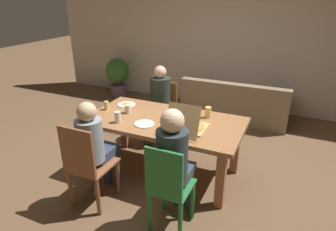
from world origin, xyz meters
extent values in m
plane|color=brown|center=(0.00, 0.00, 0.00)|extent=(20.00, 20.00, 0.00)
cube|color=beige|center=(0.00, 2.78, 1.34)|extent=(7.58, 0.12, 2.67)
cube|color=#98633B|center=(0.00, 0.00, 0.72)|extent=(1.91, 1.00, 0.05)
cube|color=#A25C40|center=(-0.83, -0.37, 0.35)|extent=(0.10, 0.10, 0.70)
cube|color=#A25C40|center=(0.83, -0.37, 0.35)|extent=(0.10, 0.10, 0.70)
cube|color=#A25C40|center=(-0.83, 0.37, 0.35)|extent=(0.10, 0.10, 0.70)
cube|color=#A25C40|center=(0.83, 0.37, 0.35)|extent=(0.10, 0.10, 0.70)
cylinder|color=brown|center=(-0.29, 0.70, 0.23)|extent=(0.04, 0.04, 0.45)
cylinder|color=brown|center=(-0.66, 0.70, 0.23)|extent=(0.04, 0.04, 0.45)
cylinder|color=brown|center=(-0.29, 1.05, 0.23)|extent=(0.04, 0.04, 0.45)
cylinder|color=brown|center=(-0.66, 1.05, 0.23)|extent=(0.04, 0.04, 0.45)
cube|color=brown|center=(-0.48, 0.88, 0.46)|extent=(0.42, 0.40, 0.02)
cube|color=brown|center=(-0.48, 1.06, 0.68)|extent=(0.40, 0.03, 0.41)
cylinder|color=#393E3E|center=(-0.40, 0.54, 0.24)|extent=(0.10, 0.10, 0.47)
cylinder|color=#393E3E|center=(-0.55, 0.54, 0.24)|extent=(0.10, 0.10, 0.47)
cube|color=#393E3E|center=(-0.48, 0.70, 0.52)|extent=(0.28, 0.35, 0.11)
cylinder|color=#28332A|center=(-0.48, 0.88, 0.76)|extent=(0.31, 0.31, 0.48)
sphere|color=#DAAF8C|center=(-0.48, 0.88, 1.09)|extent=(0.19, 0.19, 0.19)
cylinder|color=#277338|center=(0.30, -0.66, 0.23)|extent=(0.04, 0.04, 0.45)
cylinder|color=#277338|center=(0.62, -0.66, 0.23)|extent=(0.04, 0.04, 0.45)
cylinder|color=#277338|center=(0.30, -1.00, 0.23)|extent=(0.04, 0.04, 0.45)
cylinder|color=#277338|center=(0.62, -1.00, 0.23)|extent=(0.04, 0.04, 0.45)
cube|color=#277338|center=(0.46, -0.83, 0.46)|extent=(0.38, 0.40, 0.02)
cube|color=#277338|center=(0.46, -1.02, 0.72)|extent=(0.36, 0.03, 0.49)
cylinder|color=#313E3F|center=(0.39, -0.52, 0.24)|extent=(0.10, 0.10, 0.47)
cylinder|color=#313E3F|center=(0.53, -0.52, 0.24)|extent=(0.10, 0.10, 0.47)
cube|color=#313E3F|center=(0.46, -0.67, 0.52)|extent=(0.27, 0.34, 0.11)
cylinder|color=#2A353A|center=(0.46, -0.83, 0.79)|extent=(0.30, 0.30, 0.54)
sphere|color=beige|center=(0.46, -0.83, 1.16)|extent=(0.22, 0.22, 0.22)
cylinder|color=brown|center=(-0.66, -0.64, 0.23)|extent=(0.05, 0.05, 0.45)
cylinder|color=brown|center=(-0.30, -0.64, 0.23)|extent=(0.05, 0.05, 0.45)
cylinder|color=brown|center=(-0.66, -1.03, 0.23)|extent=(0.05, 0.05, 0.45)
cylinder|color=brown|center=(-0.30, -1.03, 0.23)|extent=(0.05, 0.05, 0.45)
cube|color=brown|center=(-0.48, -0.84, 0.46)|extent=(0.43, 0.45, 0.02)
cube|color=brown|center=(-0.48, -1.05, 0.73)|extent=(0.41, 0.03, 0.52)
cylinder|color=#2F384D|center=(-0.55, -0.51, 0.24)|extent=(0.10, 0.10, 0.47)
cylinder|color=#2F384D|center=(-0.41, -0.51, 0.24)|extent=(0.10, 0.10, 0.47)
cube|color=#2F384D|center=(-0.48, -0.66, 0.52)|extent=(0.25, 0.34, 0.11)
cylinder|color=gray|center=(-0.48, -0.84, 0.76)|extent=(0.28, 0.28, 0.47)
sphere|color=#D4AE82|center=(-0.48, -0.84, 1.09)|extent=(0.20, 0.20, 0.20)
cube|color=tan|center=(0.37, -0.10, 0.76)|extent=(0.36, 0.36, 0.02)
cylinder|color=#C38039|center=(0.37, -0.10, 0.78)|extent=(0.32, 0.32, 0.01)
cube|color=tan|center=(0.37, -0.35, 0.94)|extent=(0.36, 0.14, 0.34)
cylinder|color=white|center=(-0.69, 0.24, 0.76)|extent=(0.24, 0.24, 0.01)
cone|color=gold|center=(-0.69, 0.24, 0.77)|extent=(0.14, 0.14, 0.02)
cylinder|color=white|center=(-0.16, -0.22, 0.76)|extent=(0.24, 0.24, 0.01)
cylinder|color=#DCC35F|center=(0.46, 0.28, 0.82)|extent=(0.08, 0.08, 0.14)
cylinder|color=#DFBF65|center=(-0.84, -0.02, 0.81)|extent=(0.06, 0.06, 0.11)
cylinder|color=silver|center=(-0.48, -0.30, 0.82)|extent=(0.07, 0.07, 0.14)
cylinder|color=silver|center=(-0.52, 0.00, 0.80)|extent=(0.08, 0.08, 0.11)
cube|color=#857055|center=(0.45, 2.15, 0.20)|extent=(1.88, 0.77, 0.39)
cube|color=#857055|center=(0.45, 1.85, 0.57)|extent=(1.88, 0.16, 0.36)
cube|color=#857055|center=(-0.39, 2.15, 0.48)|extent=(0.20, 0.73, 0.18)
cube|color=#857055|center=(1.29, 2.15, 0.48)|extent=(0.20, 0.73, 0.18)
cylinder|color=#604C5B|center=(-2.22, 2.33, 0.13)|extent=(0.36, 0.36, 0.26)
cylinder|color=brown|center=(-2.22, 2.33, 0.32)|extent=(0.05, 0.05, 0.12)
ellipsoid|color=#346629|center=(-2.22, 2.33, 0.58)|extent=(0.50, 0.50, 0.55)
camera|label=1|loc=(1.38, -2.98, 2.21)|focal=31.28mm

